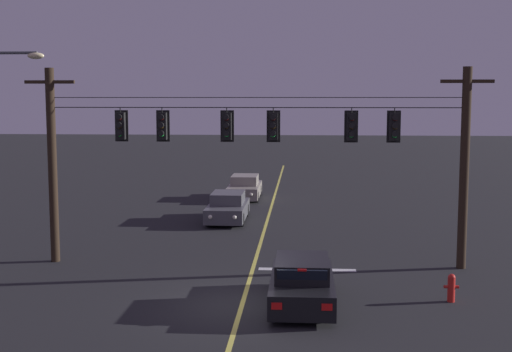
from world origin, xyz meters
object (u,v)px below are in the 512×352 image
car_waiting_near_lane (302,283)px  car_oncoming_lead (228,208)px  traffic_light_centre (227,126)px  traffic_light_left_inner (162,126)px  traffic_light_rightmost (351,127)px  traffic_light_leftmost (120,126)px  fire_hydrant (451,287)px  traffic_light_far_right (394,127)px  traffic_light_right_inner (273,126)px  car_oncoming_trailing (245,188)px

car_waiting_near_lane → car_oncoming_lead: same height
traffic_light_centre → car_oncoming_lead: 9.74m
traffic_light_left_inner → car_waiting_near_lane: bearing=-42.9°
traffic_light_left_inner → traffic_light_centre: bearing=0.0°
traffic_light_left_inner → traffic_light_rightmost: bearing=0.0°
traffic_light_leftmost → car_oncoming_lead: traffic_light_leftmost is taller
fire_hydrant → traffic_light_far_right: bearing=106.9°
traffic_light_centre → traffic_light_rightmost: 4.36m
traffic_light_far_right → car_oncoming_lead: traffic_light_far_right is taller
traffic_light_centre → traffic_light_rightmost: size_ratio=1.00×
car_oncoming_lead → traffic_light_far_right: bearing=-51.9°
traffic_light_leftmost → traffic_light_far_right: bearing=0.0°
car_waiting_near_lane → traffic_light_left_inner: bearing=137.1°
traffic_light_far_right → traffic_light_leftmost: bearing=180.0°
traffic_light_centre → traffic_light_right_inner: same height
traffic_light_centre → fire_hydrant: traffic_light_centre is taller
traffic_light_centre → traffic_light_far_right: bearing=0.0°
traffic_light_far_right → car_oncoming_lead: bearing=128.1°
car_oncoming_trailing → fire_hydrant: bearing=-68.7°
traffic_light_far_right → fire_hydrant: size_ratio=1.45×
traffic_light_rightmost → traffic_light_far_right: size_ratio=1.00×
car_waiting_near_lane → car_oncoming_lead: (-3.64, 13.32, -0.00)m
car_waiting_near_lane → car_oncoming_lead: 13.81m
car_waiting_near_lane → car_oncoming_lead: size_ratio=0.98×
traffic_light_leftmost → traffic_light_left_inner: (1.50, 0.00, 0.00)m
traffic_light_centre → car_oncoming_lead: bearing=96.3°
traffic_light_left_inner → traffic_light_far_right: size_ratio=1.00×
traffic_light_left_inner → traffic_light_centre: size_ratio=1.00×
car_waiting_near_lane → traffic_light_far_right: bearing=55.9°
traffic_light_centre → traffic_light_right_inner: bearing=0.0°
traffic_light_leftmost → car_oncoming_trailing: traffic_light_leftmost is taller
traffic_light_far_right → fire_hydrant: bearing=-73.1°
car_waiting_near_lane → traffic_light_centre: bearing=120.1°
car_oncoming_trailing → traffic_light_right_inner: bearing=-81.5°
car_oncoming_lead → car_oncoming_trailing: size_ratio=1.00×
traffic_light_rightmost → traffic_light_far_right: 1.47m
traffic_light_centre → fire_hydrant: 9.33m
traffic_light_left_inner → traffic_light_rightmost: size_ratio=1.00×
traffic_light_leftmost → fire_hydrant: size_ratio=1.45×
traffic_light_far_right → traffic_light_left_inner: bearing=180.0°
traffic_light_right_inner → traffic_light_rightmost: bearing=0.0°
traffic_light_far_right → car_oncoming_trailing: bearing=112.3°
car_oncoming_lead → car_oncoming_trailing: (0.19, 7.38, 0.00)m
traffic_light_leftmost → car_waiting_near_lane: (6.50, -4.65, -4.32)m
traffic_light_left_inner → car_waiting_near_lane: (5.00, -4.65, -4.32)m
traffic_light_centre → traffic_light_rightmost: bearing=0.0°
traffic_light_leftmost → traffic_light_right_inner: 5.45m
traffic_light_rightmost → car_waiting_near_lane: traffic_light_rightmost is taller
traffic_light_leftmost → traffic_light_right_inner: (5.45, 0.00, 0.00)m
traffic_light_leftmost → traffic_light_left_inner: size_ratio=1.00×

